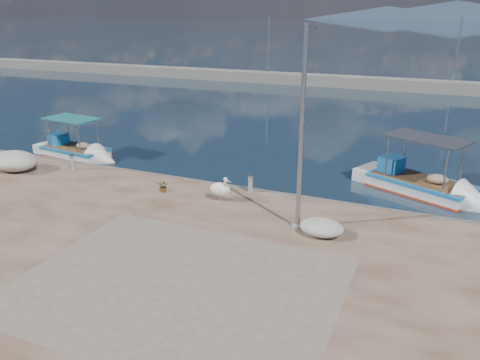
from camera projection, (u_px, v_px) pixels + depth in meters
name	position (u px, v px, depth m)	size (l,w,h in m)	color
ground	(197.00, 248.00, 16.41)	(1400.00, 1400.00, 0.00)	#162635
quay	(78.00, 349.00, 11.14)	(44.00, 22.00, 0.50)	brown
quay_patch	(178.00, 285.00, 13.27)	(9.00, 7.00, 0.01)	gray
breakwater	(372.00, 83.00, 50.79)	(120.00, 2.20, 7.50)	gray
mountains	(451.00, 11.00, 573.54)	(370.00, 280.00, 22.00)	#28384C
boat_left	(75.00, 153.00, 26.91)	(5.61, 2.38, 2.62)	white
boat_right	(419.00, 187.00, 21.53)	(6.56, 4.49, 3.02)	white
pelican	(221.00, 189.00, 19.07)	(1.15, 0.78, 1.09)	tan
lamp_post	(301.00, 138.00, 15.80)	(0.44, 0.96, 7.00)	gray
bollard_near	(250.00, 183.00, 20.02)	(0.26, 0.26, 0.79)	gray
bollard_far	(73.00, 162.00, 22.95)	(0.25, 0.25, 0.76)	gray
potted_plant	(164.00, 186.00, 20.11)	(0.47, 0.41, 0.53)	#33722D
net_pile_a	(15.00, 161.00, 22.79)	(2.37, 1.73, 0.97)	beige
net_pile_d	(322.00, 228.00, 16.18)	(1.54, 1.15, 0.58)	beige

